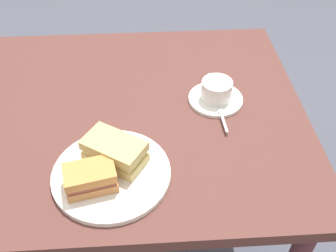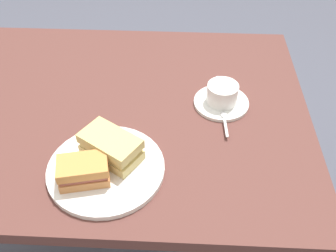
{
  "view_description": "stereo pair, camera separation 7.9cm",
  "coord_description": "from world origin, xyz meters",
  "px_view_note": "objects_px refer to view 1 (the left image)",
  "views": [
    {
      "loc": [
        -0.1,
        0.81,
        1.42
      ],
      "look_at": [
        -0.14,
        0.11,
        0.75
      ],
      "focal_mm": 40.66,
      "sensor_mm": 36.0,
      "label": 1
    },
    {
      "loc": [
        -0.18,
        0.81,
        1.42
      ],
      "look_at": [
        -0.14,
        0.11,
        0.75
      ],
      "focal_mm": 40.66,
      "sensor_mm": 36.0,
      "label": 2
    }
  ],
  "objects_px": {
    "sandwich_back": "(91,178)",
    "spoon": "(222,115)",
    "dining_table": "(118,130)",
    "sandwich_front": "(115,151)",
    "coffee_saucer": "(216,99)",
    "coffee_cup": "(216,89)",
    "sandwich_plate": "(110,174)"
  },
  "relations": [
    {
      "from": "sandwich_back",
      "to": "spoon",
      "type": "height_order",
      "value": "sandwich_back"
    },
    {
      "from": "dining_table",
      "to": "sandwich_front",
      "type": "relative_size",
      "value": 6.47
    },
    {
      "from": "dining_table",
      "to": "spoon",
      "type": "xyz_separation_m",
      "value": [
        -0.29,
        0.06,
        0.1
      ]
    },
    {
      "from": "coffee_saucer",
      "to": "coffee_cup",
      "type": "xyz_separation_m",
      "value": [
        0.0,
        -0.0,
        0.04
      ]
    },
    {
      "from": "coffee_cup",
      "to": "coffee_saucer",
      "type": "bearing_deg",
      "value": 101.61
    },
    {
      "from": "dining_table",
      "to": "coffee_saucer",
      "type": "xyz_separation_m",
      "value": [
        -0.29,
        -0.02,
        0.09
      ]
    },
    {
      "from": "sandwich_plate",
      "to": "spoon",
      "type": "height_order",
      "value": "spoon"
    },
    {
      "from": "dining_table",
      "to": "coffee_cup",
      "type": "relative_size",
      "value": 9.46
    },
    {
      "from": "sandwich_back",
      "to": "dining_table",
      "type": "bearing_deg",
      "value": -98.41
    },
    {
      "from": "dining_table",
      "to": "spoon",
      "type": "relative_size",
      "value": 10.76
    },
    {
      "from": "sandwich_back",
      "to": "coffee_cup",
      "type": "xyz_separation_m",
      "value": [
        -0.33,
        -0.3,
        -0.0
      ]
    },
    {
      "from": "sandwich_plate",
      "to": "dining_table",
      "type": "bearing_deg",
      "value": -91.02
    },
    {
      "from": "sandwich_plate",
      "to": "coffee_cup",
      "type": "distance_m",
      "value": 0.39
    },
    {
      "from": "sandwich_back",
      "to": "spoon",
      "type": "xyz_separation_m",
      "value": [
        -0.33,
        -0.22,
        -0.03
      ]
    },
    {
      "from": "sandwich_plate",
      "to": "coffee_cup",
      "type": "xyz_separation_m",
      "value": [
        -0.29,
        -0.26,
        0.03
      ]
    },
    {
      "from": "spoon",
      "to": "coffee_cup",
      "type": "bearing_deg",
      "value": -86.76
    },
    {
      "from": "sandwich_back",
      "to": "coffee_cup",
      "type": "relative_size",
      "value": 1.11
    },
    {
      "from": "sandwich_front",
      "to": "coffee_cup",
      "type": "distance_m",
      "value": 0.36
    },
    {
      "from": "sandwich_front",
      "to": "coffee_cup",
      "type": "relative_size",
      "value": 1.46
    },
    {
      "from": "spoon",
      "to": "sandwich_back",
      "type": "bearing_deg",
      "value": 33.52
    },
    {
      "from": "coffee_saucer",
      "to": "spoon",
      "type": "distance_m",
      "value": 0.08
    },
    {
      "from": "dining_table",
      "to": "sandwich_back",
      "type": "distance_m",
      "value": 0.31
    },
    {
      "from": "coffee_saucer",
      "to": "sandwich_back",
      "type": "bearing_deg",
      "value": 42.31
    },
    {
      "from": "sandwich_plate",
      "to": "spoon",
      "type": "relative_size",
      "value": 2.83
    },
    {
      "from": "sandwich_back",
      "to": "coffee_saucer",
      "type": "height_order",
      "value": "sandwich_back"
    },
    {
      "from": "dining_table",
      "to": "coffee_cup",
      "type": "bearing_deg",
      "value": -175.35
    },
    {
      "from": "sandwich_plate",
      "to": "spoon",
      "type": "distance_m",
      "value": 0.35
    },
    {
      "from": "coffee_saucer",
      "to": "coffee_cup",
      "type": "height_order",
      "value": "coffee_cup"
    },
    {
      "from": "sandwich_front",
      "to": "spoon",
      "type": "bearing_deg",
      "value": -152.68
    },
    {
      "from": "coffee_cup",
      "to": "sandwich_plate",
      "type": "bearing_deg",
      "value": 41.96
    },
    {
      "from": "dining_table",
      "to": "sandwich_front",
      "type": "bearing_deg",
      "value": 92.78
    },
    {
      "from": "sandwich_plate",
      "to": "coffee_saucer",
      "type": "bearing_deg",
      "value": -138.24
    }
  ]
}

